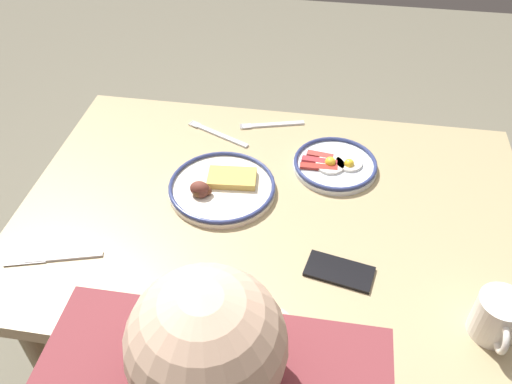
{
  "coord_description": "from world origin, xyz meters",
  "views": [
    {
      "loc": [
        -0.1,
        0.92,
        1.64
      ],
      "look_at": [
        0.05,
        -0.02,
        0.76
      ],
      "focal_mm": 37.48,
      "sensor_mm": 36.0,
      "label": 1
    }
  ],
  "objects_px": {
    "coffee_mug": "(497,317)",
    "cell_phone": "(339,271)",
    "plate_center_pancakes": "(222,187)",
    "butter_knife": "(54,258)",
    "plate_near_main": "(335,164)",
    "fork_far": "(272,125)",
    "fork_near": "(218,134)"
  },
  "relations": [
    {
      "from": "coffee_mug",
      "to": "cell_phone",
      "type": "relative_size",
      "value": 0.85
    },
    {
      "from": "plate_center_pancakes",
      "to": "coffee_mug",
      "type": "distance_m",
      "value": 0.68
    },
    {
      "from": "plate_center_pancakes",
      "to": "coffee_mug",
      "type": "relative_size",
      "value": 2.19
    },
    {
      "from": "butter_knife",
      "to": "cell_phone",
      "type": "bearing_deg",
      "value": -174.31
    },
    {
      "from": "plate_near_main",
      "to": "fork_far",
      "type": "height_order",
      "value": "plate_near_main"
    },
    {
      "from": "plate_near_main",
      "to": "cell_phone",
      "type": "xyz_separation_m",
      "value": [
        -0.03,
        0.35,
        -0.01
      ]
    },
    {
      "from": "plate_near_main",
      "to": "coffee_mug",
      "type": "distance_m",
      "value": 0.56
    },
    {
      "from": "cell_phone",
      "to": "fork_far",
      "type": "xyz_separation_m",
      "value": [
        0.22,
        -0.52,
        -0.0
      ]
    },
    {
      "from": "cell_phone",
      "to": "fork_near",
      "type": "distance_m",
      "value": 0.58
    },
    {
      "from": "fork_near",
      "to": "coffee_mug",
      "type": "bearing_deg",
      "value": 140.36
    },
    {
      "from": "plate_near_main",
      "to": "fork_near",
      "type": "relative_size",
      "value": 1.16
    },
    {
      "from": "coffee_mug",
      "to": "fork_far",
      "type": "height_order",
      "value": "coffee_mug"
    },
    {
      "from": "plate_near_main",
      "to": "plate_center_pancakes",
      "type": "xyz_separation_m",
      "value": [
        0.28,
        0.13,
        0.0
      ]
    },
    {
      "from": "cell_phone",
      "to": "fork_far",
      "type": "relative_size",
      "value": 0.78
    },
    {
      "from": "plate_center_pancakes",
      "to": "fork_far",
      "type": "bearing_deg",
      "value": -105.88
    },
    {
      "from": "plate_center_pancakes",
      "to": "cell_phone",
      "type": "distance_m",
      "value": 0.37
    },
    {
      "from": "plate_center_pancakes",
      "to": "butter_knife",
      "type": "distance_m",
      "value": 0.42
    },
    {
      "from": "butter_knife",
      "to": "plate_near_main",
      "type": "bearing_deg",
      "value": -145.29
    },
    {
      "from": "cell_phone",
      "to": "butter_knife",
      "type": "bearing_deg",
      "value": 17.24
    },
    {
      "from": "plate_center_pancakes",
      "to": "cell_phone",
      "type": "height_order",
      "value": "plate_center_pancakes"
    },
    {
      "from": "coffee_mug",
      "to": "cell_phone",
      "type": "height_order",
      "value": "coffee_mug"
    },
    {
      "from": "coffee_mug",
      "to": "plate_near_main",
      "type": "bearing_deg",
      "value": -54.26
    },
    {
      "from": "cell_phone",
      "to": "butter_knife",
      "type": "xyz_separation_m",
      "value": [
        0.62,
        0.06,
        -0.0
      ]
    },
    {
      "from": "butter_knife",
      "to": "fork_far",
      "type": "bearing_deg",
      "value": -125.04
    },
    {
      "from": "plate_center_pancakes",
      "to": "coffee_mug",
      "type": "xyz_separation_m",
      "value": [
        -0.6,
        0.32,
        0.04
      ]
    },
    {
      "from": "coffee_mug",
      "to": "fork_near",
      "type": "xyz_separation_m",
      "value": [
        0.66,
        -0.55,
        -0.05
      ]
    },
    {
      "from": "plate_center_pancakes",
      "to": "fork_near",
      "type": "xyz_separation_m",
      "value": [
        0.06,
        -0.23,
        -0.01
      ]
    },
    {
      "from": "plate_near_main",
      "to": "coffee_mug",
      "type": "xyz_separation_m",
      "value": [
        -0.32,
        0.45,
        0.04
      ]
    },
    {
      "from": "fork_far",
      "to": "butter_knife",
      "type": "distance_m",
      "value": 0.71
    },
    {
      "from": "fork_far",
      "to": "butter_knife",
      "type": "relative_size",
      "value": 0.89
    },
    {
      "from": "fork_near",
      "to": "fork_far",
      "type": "xyz_separation_m",
      "value": [
        -0.15,
        -0.07,
        0.0
      ]
    },
    {
      "from": "coffee_mug",
      "to": "cell_phone",
      "type": "distance_m",
      "value": 0.32
    }
  ]
}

